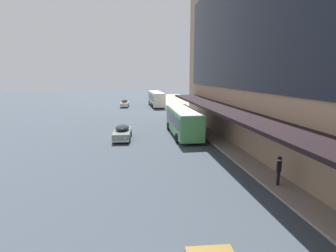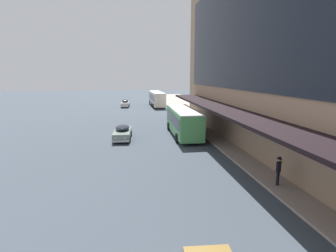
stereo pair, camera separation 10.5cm
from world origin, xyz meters
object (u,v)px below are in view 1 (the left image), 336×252
object	(u,v)px
sedan_far_back	(125,103)
sedan_trailing_mid	(122,132)
pedestrian_at_kerb	(279,169)
transit_bus_kerbside_rear	(156,98)
transit_bus_kerbside_front	(183,120)

from	to	relation	value
sedan_far_back	sedan_trailing_mid	bearing A→B (deg)	-89.80
pedestrian_at_kerb	sedan_far_back	bearing A→B (deg)	102.90
transit_bus_kerbside_rear	sedan_far_back	world-z (taller)	transit_bus_kerbside_rear
sedan_far_back	pedestrian_at_kerb	size ratio (longest dim) A/B	2.69
transit_bus_kerbside_front	sedan_far_back	bearing A→B (deg)	103.63
transit_bus_kerbside_rear	pedestrian_at_kerb	distance (m)	44.80
sedan_trailing_mid	sedan_far_back	distance (m)	30.26
transit_bus_kerbside_rear	pedestrian_at_kerb	world-z (taller)	transit_bus_kerbside_rear
transit_bus_kerbside_front	transit_bus_kerbside_rear	xyz separation A→B (m)	(-0.02, 29.62, 0.05)
sedan_trailing_mid	pedestrian_at_kerb	xyz separation A→B (m)	(10.10, -14.32, 0.40)
sedan_trailing_mid	pedestrian_at_kerb	bearing A→B (deg)	-54.80
transit_bus_kerbside_rear	sedan_trailing_mid	xyz separation A→B (m)	(-7.03, -30.37, -1.10)
transit_bus_kerbside_front	pedestrian_at_kerb	world-z (taller)	transit_bus_kerbside_front
transit_bus_kerbside_front	sedan_far_back	distance (m)	30.39
sedan_trailing_mid	sedan_far_back	xyz separation A→B (m)	(-0.11, 30.26, 0.02)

